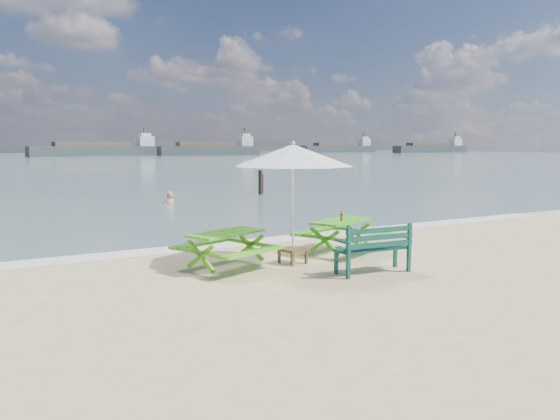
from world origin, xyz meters
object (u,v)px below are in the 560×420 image
park_bench (373,258)px  swimmer (169,210)px  picnic_table_left (227,251)px  patio_umbrella (293,155)px  picnic_table_right (341,237)px  beer_bottle (341,217)px  side_table (293,255)px

park_bench → swimmer: 14.00m
picnic_table_left → patio_umbrella: (1.40, -0.25, 1.90)m
picnic_table_right → park_bench: (-0.64, -1.92, -0.08)m
beer_bottle → swimmer: 12.24m
patio_umbrella → park_bench: bearing=-58.3°
picnic_table_left → side_table: size_ratio=3.62×
picnic_table_left → park_bench: 2.90m
picnic_table_left → swimmer: (2.82, 12.24, -0.64)m
swimmer → picnic_table_right: bearing=-89.3°
picnic_table_right → side_table: size_ratio=3.78×
picnic_table_right → picnic_table_left: bearing=-176.5°
swimmer → beer_bottle: bearing=-89.8°
beer_bottle → swimmer: bearing=90.2°
patio_umbrella → swimmer: 12.82m
beer_bottle → park_bench: bearing=-106.9°
patio_umbrella → swimmer: bearing=83.5°
picnic_table_right → beer_bottle: bearing=-126.1°
side_table → patio_umbrella: (0.00, 0.00, 2.09)m
picnic_table_left → swimmer: picnic_table_left is taller
picnic_table_left → swimmer: size_ratio=1.34×
park_bench → beer_bottle: 1.95m
park_bench → patio_umbrella: patio_umbrella is taller
park_bench → beer_bottle: bearing=73.1°
park_bench → patio_umbrella: 2.64m
side_table → patio_umbrella: size_ratio=0.20×
beer_bottle → side_table: bearing=-168.4°
park_bench → beer_bottle: beer_bottle is taller
swimmer → picnic_table_left: bearing=-103.0°
patio_umbrella → beer_bottle: 2.06m
patio_umbrella → beer_bottle: patio_umbrella is taller
patio_umbrella → beer_bottle: size_ratio=11.84×
patio_umbrella → picnic_table_right: bearing=15.5°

